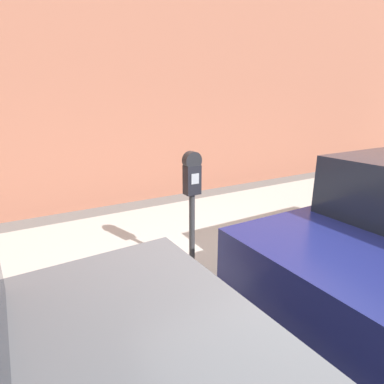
% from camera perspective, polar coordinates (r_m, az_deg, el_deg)
% --- Properties ---
extents(ground_plane, '(60.00, 60.00, 0.00)m').
position_cam_1_polar(ground_plane, '(3.12, 20.84, -24.16)').
color(ground_plane, slate).
extents(sidewalk, '(24.00, 2.80, 0.12)m').
position_cam_1_polar(sidewalk, '(4.52, -1.16, -8.67)').
color(sidewalk, '#BCB7AD').
rests_on(sidewalk, ground_plane).
extents(building_facade, '(24.00, 0.30, 6.29)m').
position_cam_1_polar(building_facade, '(6.39, -12.95, 26.55)').
color(building_facade, '#935642').
rests_on(building_facade, ground_plane).
extents(parking_meter, '(0.19, 0.13, 1.38)m').
position_cam_1_polar(parking_meter, '(3.28, 0.00, 0.43)').
color(parking_meter, '#2D2D30').
rests_on(parking_meter, sidewalk).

